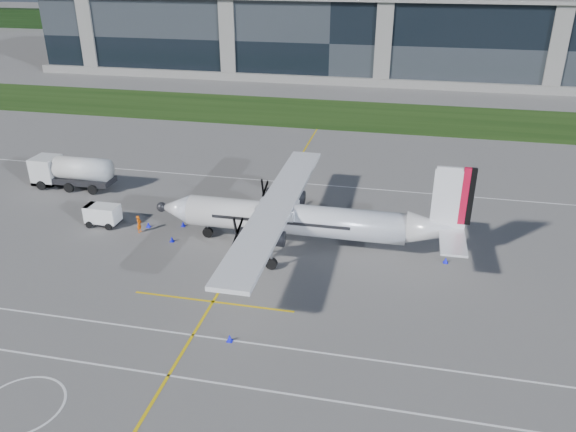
{
  "coord_description": "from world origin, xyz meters",
  "views": [
    {
      "loc": [
        15.5,
        -38.08,
        22.71
      ],
      "look_at": [
        6.36,
        4.05,
        2.58
      ],
      "focal_mm": 35.0,
      "sensor_mm": 36.0,
      "label": 1
    }
  ],
  "objects_px": {
    "safety_cone_stbdwing": "(300,187)",
    "turboprop_aircraft": "(306,203)",
    "fuel_tanker_truck": "(67,172)",
    "baggage_tug": "(103,215)",
    "safety_cone_portwing": "(230,338)",
    "safety_cone_nose_port": "(172,239)",
    "ground_crew_person": "(139,223)",
    "safety_cone_tail": "(446,260)",
    "safety_cone_nose_stbd": "(183,224)",
    "safety_cone_fwd": "(148,225)"
  },
  "relations": [
    {
      "from": "fuel_tanker_truck",
      "to": "turboprop_aircraft",
      "type": "bearing_deg",
      "value": -16.4
    },
    {
      "from": "ground_crew_person",
      "to": "safety_cone_nose_stbd",
      "type": "xyz_separation_m",
      "value": [
        3.36,
        1.95,
        -0.68
      ]
    },
    {
      "from": "turboprop_aircraft",
      "to": "safety_cone_stbdwing",
      "type": "relative_size",
      "value": 54.42
    },
    {
      "from": "baggage_tug",
      "to": "safety_cone_tail",
      "type": "distance_m",
      "value": 30.66
    },
    {
      "from": "safety_cone_stbdwing",
      "to": "safety_cone_fwd",
      "type": "bearing_deg",
      "value": -134.31
    },
    {
      "from": "safety_cone_nose_port",
      "to": "safety_cone_fwd",
      "type": "height_order",
      "value": "same"
    },
    {
      "from": "safety_cone_tail",
      "to": "safety_cone_nose_port",
      "type": "bearing_deg",
      "value": -176.97
    },
    {
      "from": "fuel_tanker_truck",
      "to": "safety_cone_stbdwing",
      "type": "xyz_separation_m",
      "value": [
        24.32,
        4.78,
        -1.47
      ]
    },
    {
      "from": "fuel_tanker_truck",
      "to": "safety_cone_nose_stbd",
      "type": "distance_m",
      "value": 16.94
    },
    {
      "from": "turboprop_aircraft",
      "to": "baggage_tug",
      "type": "distance_m",
      "value": 19.27
    },
    {
      "from": "ground_crew_person",
      "to": "safety_cone_nose_stbd",
      "type": "distance_m",
      "value": 3.94
    },
    {
      "from": "turboprop_aircraft",
      "to": "safety_cone_nose_port",
      "type": "xyz_separation_m",
      "value": [
        -11.53,
        -1.48,
        -3.83
      ]
    },
    {
      "from": "safety_cone_nose_port",
      "to": "safety_cone_tail",
      "type": "xyz_separation_m",
      "value": [
        23.16,
        1.22,
        0.0
      ]
    },
    {
      "from": "ground_crew_person",
      "to": "turboprop_aircraft",
      "type": "bearing_deg",
      "value": -89.91
    },
    {
      "from": "fuel_tanker_truck",
      "to": "ground_crew_person",
      "type": "height_order",
      "value": "fuel_tanker_truck"
    },
    {
      "from": "ground_crew_person",
      "to": "safety_cone_nose_port",
      "type": "height_order",
      "value": "ground_crew_person"
    },
    {
      "from": "fuel_tanker_truck",
      "to": "safety_cone_nose_port",
      "type": "relative_size",
      "value": 18.31
    },
    {
      "from": "baggage_tug",
      "to": "safety_cone_fwd",
      "type": "bearing_deg",
      "value": 5.8
    },
    {
      "from": "safety_cone_nose_stbd",
      "to": "safety_cone_fwd",
      "type": "bearing_deg",
      "value": -164.75
    },
    {
      "from": "safety_cone_nose_port",
      "to": "safety_cone_tail",
      "type": "height_order",
      "value": "same"
    },
    {
      "from": "fuel_tanker_truck",
      "to": "baggage_tug",
      "type": "distance_m",
      "value": 11.36
    },
    {
      "from": "safety_cone_tail",
      "to": "fuel_tanker_truck",
      "type": "bearing_deg",
      "value": 167.97
    },
    {
      "from": "safety_cone_nose_port",
      "to": "ground_crew_person",
      "type": "bearing_deg",
      "value": 162.65
    },
    {
      "from": "baggage_tug",
      "to": "safety_cone_tail",
      "type": "height_order",
      "value": "baggage_tug"
    },
    {
      "from": "fuel_tanker_truck",
      "to": "safety_cone_portwing",
      "type": "bearing_deg",
      "value": -41.12
    },
    {
      "from": "safety_cone_portwing",
      "to": "safety_cone_stbdwing",
      "type": "distance_m",
      "value": 26.55
    },
    {
      "from": "safety_cone_portwing",
      "to": "safety_cone_nose_port",
      "type": "xyz_separation_m",
      "value": [
        -9.15,
        12.24,
        0.0
      ]
    },
    {
      "from": "ground_crew_person",
      "to": "safety_cone_portwing",
      "type": "xyz_separation_m",
      "value": [
        12.7,
        -13.35,
        -0.68
      ]
    },
    {
      "from": "turboprop_aircraft",
      "to": "safety_cone_nose_stbd",
      "type": "bearing_deg",
      "value": 172.32
    },
    {
      "from": "fuel_tanker_truck",
      "to": "safety_cone_tail",
      "type": "relative_size",
      "value": 18.31
    },
    {
      "from": "turboprop_aircraft",
      "to": "baggage_tug",
      "type": "relative_size",
      "value": 8.49
    },
    {
      "from": "safety_cone_stbdwing",
      "to": "turboprop_aircraft",
      "type": "bearing_deg",
      "value": -76.84
    },
    {
      "from": "safety_cone_fwd",
      "to": "ground_crew_person",
      "type": "bearing_deg",
      "value": -105.0
    },
    {
      "from": "safety_cone_portwing",
      "to": "ground_crew_person",
      "type": "bearing_deg",
      "value": 133.58
    },
    {
      "from": "safety_cone_portwing",
      "to": "safety_cone_fwd",
      "type": "bearing_deg",
      "value": 130.6
    },
    {
      "from": "turboprop_aircraft",
      "to": "ground_crew_person",
      "type": "height_order",
      "value": "turboprop_aircraft"
    },
    {
      "from": "safety_cone_fwd",
      "to": "safety_cone_stbdwing",
      "type": "relative_size",
      "value": 1.0
    },
    {
      "from": "fuel_tanker_truck",
      "to": "safety_cone_portwing",
      "type": "height_order",
      "value": "fuel_tanker_truck"
    },
    {
      "from": "safety_cone_portwing",
      "to": "safety_cone_tail",
      "type": "distance_m",
      "value": 19.43
    },
    {
      "from": "safety_cone_nose_port",
      "to": "safety_cone_stbdwing",
      "type": "height_order",
      "value": "same"
    },
    {
      "from": "fuel_tanker_truck",
      "to": "baggage_tug",
      "type": "xyz_separation_m",
      "value": [
        8.3,
        -7.72,
        -0.76
      ]
    },
    {
      "from": "ground_crew_person",
      "to": "fuel_tanker_truck",
      "type": "bearing_deg",
      "value": 54.15
    },
    {
      "from": "safety_cone_nose_stbd",
      "to": "safety_cone_fwd",
      "type": "height_order",
      "value": "same"
    },
    {
      "from": "turboprop_aircraft",
      "to": "safety_cone_portwing",
      "type": "xyz_separation_m",
      "value": [
        -2.39,
        -13.72,
        -3.83
      ]
    },
    {
      "from": "fuel_tanker_truck",
      "to": "safety_cone_portwing",
      "type": "relative_size",
      "value": 18.31
    },
    {
      "from": "safety_cone_nose_port",
      "to": "safety_cone_nose_stbd",
      "type": "height_order",
      "value": "same"
    },
    {
      "from": "safety_cone_portwing",
      "to": "safety_cone_nose_port",
      "type": "height_order",
      "value": "same"
    },
    {
      "from": "safety_cone_nose_port",
      "to": "fuel_tanker_truck",
      "type": "bearing_deg",
      "value": 148.89
    },
    {
      "from": "ground_crew_person",
      "to": "safety_cone_nose_stbd",
      "type": "bearing_deg",
      "value": -61.13
    },
    {
      "from": "fuel_tanker_truck",
      "to": "safety_cone_tail",
      "type": "distance_m",
      "value": 39.85
    }
  ]
}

